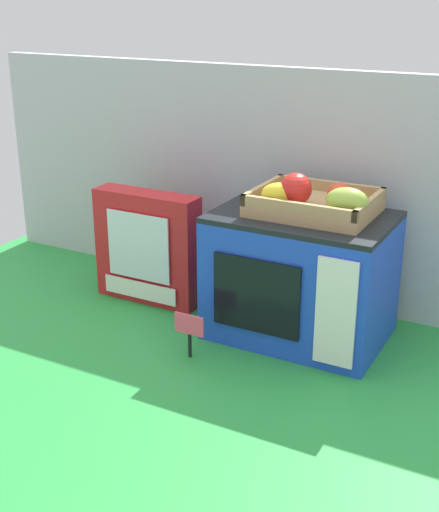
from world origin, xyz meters
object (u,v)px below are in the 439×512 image
at_px(price_sign, 189,329).
at_px(cookie_set_box, 147,248).
at_px(food_groups_crate, 314,202).
at_px(toy_microwave, 300,276).

bearing_deg(price_sign, cookie_set_box, 139.70).
bearing_deg(food_groups_crate, toy_microwave, -162.70).
bearing_deg(food_groups_crate, cookie_set_box, -178.79).
xyz_separation_m(cookie_set_box, price_sign, (0.25, -0.21, -0.07)).
xyz_separation_m(food_groups_crate, price_sign, (-0.18, -0.22, -0.25)).
bearing_deg(cookie_set_box, food_groups_crate, 1.21).
xyz_separation_m(toy_microwave, food_groups_crate, (0.02, 0.01, 0.17)).
height_order(toy_microwave, price_sign, toy_microwave).
height_order(food_groups_crate, cookie_set_box, food_groups_crate).
bearing_deg(price_sign, food_groups_crate, 49.59).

